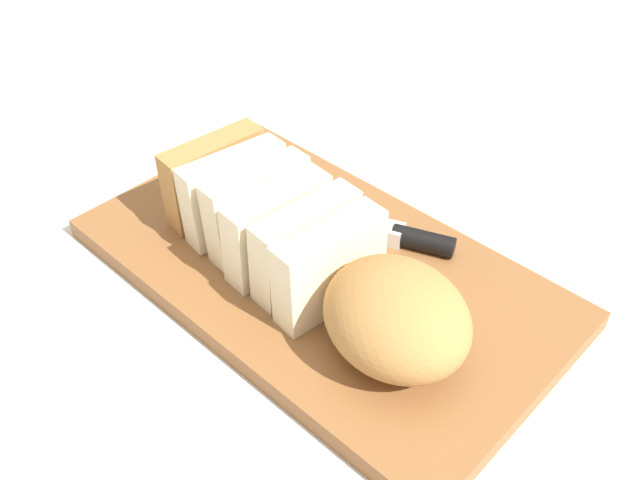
% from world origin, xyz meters
% --- Properties ---
extents(ground_plane, '(3.00, 3.00, 0.00)m').
position_xyz_m(ground_plane, '(0.00, 0.00, 0.00)').
color(ground_plane, beige).
extents(cutting_board, '(0.47, 0.27, 0.02)m').
position_xyz_m(cutting_board, '(0.00, 0.00, 0.01)').
color(cutting_board, brown).
rests_on(cutting_board, ground_plane).
extents(bread_loaf, '(0.35, 0.15, 0.09)m').
position_xyz_m(bread_loaf, '(-0.02, 0.03, 0.06)').
color(bread_loaf, '#A8753D').
rests_on(bread_loaf, cutting_board).
extents(bread_knife, '(0.27, 0.12, 0.02)m').
position_xyz_m(bread_knife, '(-0.02, -0.07, 0.03)').
color(bread_knife, silver).
rests_on(bread_knife, cutting_board).
extents(crumb_near_knife, '(0.01, 0.01, 0.01)m').
position_xyz_m(crumb_near_knife, '(-0.02, 0.02, 0.02)').
color(crumb_near_knife, '#A8753D').
rests_on(crumb_near_knife, cutting_board).
extents(crumb_near_loaf, '(0.01, 0.01, 0.01)m').
position_xyz_m(crumb_near_loaf, '(-0.04, 0.03, 0.02)').
color(crumb_near_loaf, '#A8753D').
rests_on(crumb_near_loaf, cutting_board).
extents(crumb_stray_left, '(0.00, 0.00, 0.00)m').
position_xyz_m(crumb_stray_left, '(-0.03, -0.02, 0.02)').
color(crumb_stray_left, '#A8753D').
rests_on(crumb_stray_left, cutting_board).
extents(crumb_stray_right, '(0.01, 0.01, 0.01)m').
position_xyz_m(crumb_stray_right, '(-0.08, -0.05, 0.02)').
color(crumb_stray_right, '#A8753D').
rests_on(crumb_stray_right, cutting_board).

